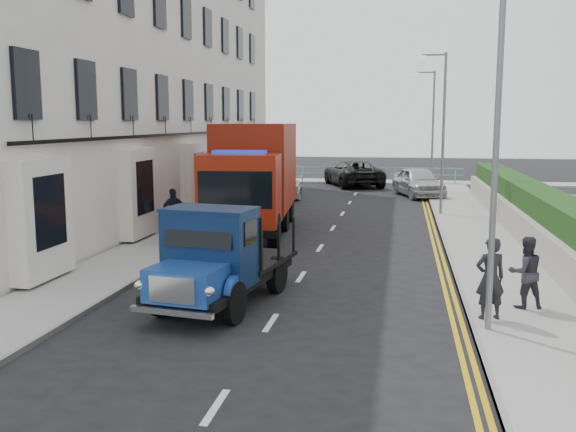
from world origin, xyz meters
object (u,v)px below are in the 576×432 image
object	(u,v)px
pedestrian_east_near	(490,278)
lamp_mid	(441,124)
red_lorry	(253,175)
bedford_lorry	(214,264)
parked_car_front	(233,233)
lamp_near	(490,128)
lamp_far	(431,123)

from	to	relation	value
pedestrian_east_near	lamp_mid	bearing A→B (deg)	-105.11
lamp_mid	red_lorry	distance (m)	8.99
bedford_lorry	lamp_mid	bearing A→B (deg)	78.87
red_lorry	parked_car_front	distance (m)	4.27
parked_car_front	lamp_near	bearing A→B (deg)	-52.57
lamp_near	pedestrian_east_near	size ratio (longest dim) A/B	4.13
lamp_near	red_lorry	bearing A→B (deg)	123.29
lamp_mid	parked_car_front	bearing A→B (deg)	-126.16
lamp_near	bedford_lorry	distance (m)	6.37
red_lorry	lamp_mid	bearing A→B (deg)	31.86
lamp_near	parked_car_front	world-z (taller)	lamp_near
pedestrian_east_near	bedford_lorry	bearing A→B (deg)	-16.03
lamp_mid	lamp_near	bearing A→B (deg)	-90.00
lamp_far	parked_car_front	bearing A→B (deg)	-109.37
lamp_mid	lamp_far	xyz separation A→B (m)	(0.00, 10.00, 0.00)
red_lorry	parked_car_front	size ratio (longest dim) A/B	2.10
lamp_far	red_lorry	distance (m)	16.93
red_lorry	parked_car_front	bearing A→B (deg)	-91.40
red_lorry	pedestrian_east_near	size ratio (longest dim) A/B	4.64
lamp_far	parked_car_front	distance (m)	20.71
red_lorry	pedestrian_east_near	distance (m)	12.43
bedford_lorry	red_lorry	world-z (taller)	red_lorry
parked_car_front	lamp_mid	bearing A→B (deg)	46.05
parked_car_front	red_lorry	bearing A→B (deg)	85.88
bedford_lorry	red_lorry	bearing A→B (deg)	107.13
lamp_far	pedestrian_east_near	size ratio (longest dim) A/B	4.13
lamp_mid	bedford_lorry	distance (m)	16.56
red_lorry	pedestrian_east_near	xyz separation A→B (m)	(7.26, -10.02, -1.17)
lamp_mid	lamp_far	distance (m)	10.00
lamp_near	parked_car_front	bearing A→B (deg)	135.22
red_lorry	bedford_lorry	bearing A→B (deg)	-86.90
lamp_far	pedestrian_east_near	world-z (taller)	lamp_far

